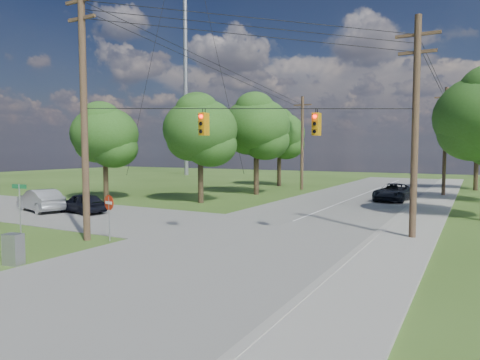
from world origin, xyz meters
The scene contains 21 objects.
ground centered at (0.00, 0.00, 0.00)m, with size 140.00×140.00×0.00m, color #35531B.
main_road centered at (2.00, 5.00, 0.01)m, with size 10.00×100.00×0.03m, color gray.
sidewalk_east centered at (8.70, 5.00, 0.06)m, with size 2.60×100.00×0.12m, color gray.
pole_sw centered at (-4.60, 0.40, 6.23)m, with size 2.00×0.32×12.00m.
pole_ne centered at (8.90, 8.00, 5.47)m, with size 2.00×0.32×10.50m.
pole_north_e centered at (8.90, 30.00, 5.13)m, with size 2.00×0.32×10.00m.
pole_north_w centered at (-5.00, 30.00, 5.13)m, with size 2.00×0.32×10.00m.
power_lines centered at (1.50, 11.54, 9.15)m, with size 13.93×29.62×4.93m.
traffic_signals centered at (2.55, 4.43, 5.50)m, with size 4.91×3.27×1.05m.
radio_mast centered at (-32.00, 46.00, 22.50)m, with size 0.70×0.70×45.00m, color gray.
tree_w_near centered at (-8.00, 15.00, 5.92)m, with size 6.00×6.00×8.40m.
tree_w_mid centered at (-7.00, 23.00, 6.58)m, with size 6.40×6.40×9.22m.
tree_w_far centered at (-9.00, 33.00, 6.25)m, with size 6.00×6.00×8.73m.
tree_e_far centered at (11.50, 38.00, 5.92)m, with size 5.80×5.80×8.32m.
tree_cross_n centered at (-16.00, 12.50, 5.59)m, with size 5.60×5.60×7.91m.
car_cross_dark centered at (-11.75, 6.28, 0.71)m, with size 1.60×3.97×1.35m, color black.
car_cross_silver centered at (-14.90, 5.45, 0.80)m, with size 1.63×4.66×1.54m, color #A8ABAF.
car_main_north centered at (5.50, 23.77, 0.75)m, with size 2.38×5.16×1.44m, color black.
control_cabinet centered at (-3.50, -4.00, 0.59)m, with size 0.65×0.47×1.17m, color gray.
do_not_enter_sign centered at (-3.50, 0.76, 1.60)m, with size 0.72×0.19×2.18m.
street_name_sign centered at (-6.86, -1.44, 1.72)m, with size 0.80×0.19×2.71m.
Camera 1 is at (11.44, -13.62, 4.26)m, focal length 32.00 mm.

